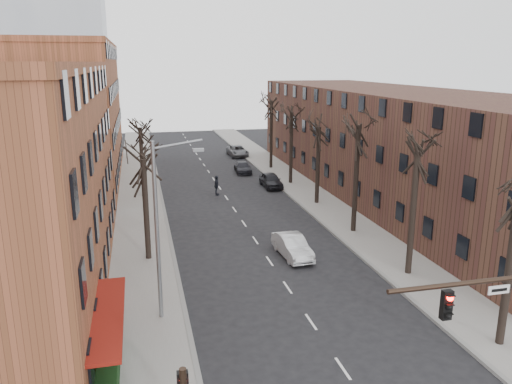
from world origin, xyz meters
TOP-DOWN VIEW (x-y plane):
  - sidewalk_left at (-8.00, 35.00)m, footprint 4.00×90.00m
  - sidewalk_right at (8.00, 35.00)m, footprint 4.00×90.00m
  - building_left_far at (-16.00, 44.00)m, footprint 12.00×28.00m
  - building_right at (16.00, 30.00)m, footprint 12.00×50.00m
  - awning_left at (-9.40, 6.00)m, footprint 1.20×7.00m
  - hedge at (-9.50, 5.00)m, footprint 0.80×6.00m
  - tree_right_a at (7.60, 4.00)m, footprint 5.20×5.20m
  - tree_right_b at (7.60, 12.00)m, footprint 5.20×5.20m
  - tree_right_c at (7.60, 20.00)m, footprint 5.20×5.20m
  - tree_right_d at (7.60, 28.00)m, footprint 5.20×5.20m
  - tree_right_e at (7.60, 36.00)m, footprint 5.20×5.20m
  - tree_right_f at (7.60, 44.00)m, footprint 5.20×5.20m
  - tree_left_a at (-7.60, 18.00)m, footprint 5.20×5.20m
  - tree_left_b at (-7.60, 34.00)m, footprint 5.20×5.20m
  - streetlight at (-7.03, 10.00)m, footprint 2.45×0.22m
  - silver_sedan at (1.67, 16.46)m, footprint 1.82×4.45m
  - parked_car_near at (5.19, 35.01)m, footprint 1.80×4.34m
  - parked_car_mid at (3.80, 42.51)m, footprint 2.02×4.34m
  - parked_car_far at (5.30, 53.03)m, footprint 2.43×5.13m
  - pedestrian_crossing at (-0.74, 33.17)m, footprint 0.72×1.20m

SIDE VIEW (x-z plane):
  - awning_left at x=-9.40m, z-range -0.07..0.07m
  - tree_right_a at x=7.60m, z-range -5.00..5.00m
  - tree_right_b at x=7.60m, z-range -5.40..5.40m
  - tree_right_c at x=7.60m, z-range -5.80..5.80m
  - tree_right_d at x=7.60m, z-range -5.00..5.00m
  - tree_right_e at x=7.60m, z-range -5.40..5.40m
  - tree_right_f at x=7.60m, z-range -5.80..5.80m
  - tree_left_a at x=-7.60m, z-range -4.75..4.75m
  - tree_left_b at x=-7.60m, z-range -4.75..4.75m
  - sidewalk_left at x=-8.00m, z-range 0.00..0.15m
  - sidewalk_right at x=8.00m, z-range 0.00..0.15m
  - parked_car_mid at x=3.80m, z-range 0.00..1.23m
  - hedge at x=-9.50m, z-range 0.15..1.15m
  - parked_car_far at x=5.30m, z-range 0.00..1.41m
  - silver_sedan at x=1.67m, z-range 0.00..1.43m
  - parked_car_near at x=5.19m, z-range 0.00..1.47m
  - pedestrian_crossing at x=-0.74m, z-range 0.00..1.92m
  - building_right at x=16.00m, z-range 0.00..10.00m
  - streetlight at x=-7.03m, z-range 0.50..9.53m
  - building_left_far at x=-16.00m, z-range 0.00..14.00m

